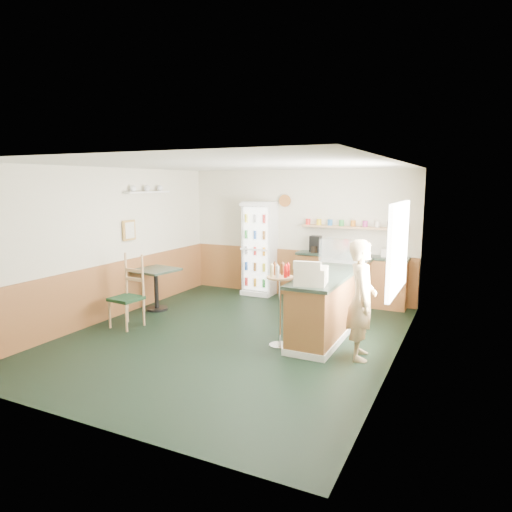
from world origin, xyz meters
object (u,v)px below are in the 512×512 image
Objects in this scene: drinks_fridge at (259,249)px; cafe_table at (156,281)px; cash_register at (311,276)px; condiment_stand at (280,294)px; cafe_chair at (130,289)px; display_case at (344,252)px; shopkeeper at (362,300)px.

drinks_fridge reaches higher than cafe_table.
condiment_stand is at bearing 166.46° from cash_register.
cafe_chair is (-1.04, -2.98, -0.37)m from drinks_fridge.
cafe_table is (-1.24, -2.01, -0.45)m from drinks_fridge.
display_case is at bearing -27.16° from drinks_fridge.
drinks_fridge is 4.54× the size of cash_register.
display_case reaches higher than cash_register.
display_case is at bearing 14.90° from cafe_table.
cash_register is (0.00, -1.73, -0.10)m from display_case.
condiment_stand is at bearing 78.66° from shopkeeper.
cafe_chair is (0.20, -0.97, 0.08)m from cafe_table.
shopkeeper is at bearing -1.66° from cash_register.
cafe_chair is at bearing 172.87° from cash_register.
drinks_fridge is 2.57× the size of display_case.
cash_register is at bearing -3.93° from condiment_stand.
display_case reaches higher than cafe_table.
condiment_stand is (-0.50, -1.70, -0.43)m from display_case.
display_case reaches higher than condiment_stand.
shopkeeper reaches higher than condiment_stand.
shopkeeper is at bearing 8.62° from cafe_chair.
cafe_chair is (-3.90, -0.24, -0.19)m from shopkeeper.
shopkeeper is (0.70, 0.10, -0.29)m from cash_register.
condiment_stand is (1.66, -2.81, -0.21)m from drinks_fridge.
drinks_fridge is 2.41m from cafe_table.
drinks_fridge is at bearing 120.58° from condiment_stand.
condiment_stand reaches higher than cafe_chair.
cafe_chair is at bearing -109.27° from drinks_fridge.
cafe_table is at bearing -121.76° from drinks_fridge.
cash_register is 0.53× the size of cafe_table.
condiment_stand is at bearing 8.81° from cafe_chair.
cafe_table is at bearing 106.97° from cafe_chair.
cafe_table is (-2.90, 0.80, -0.24)m from condiment_stand.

